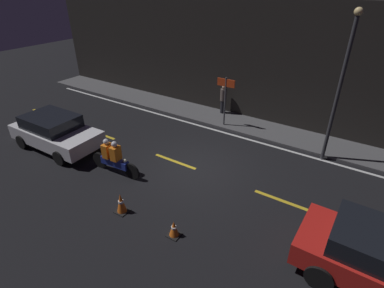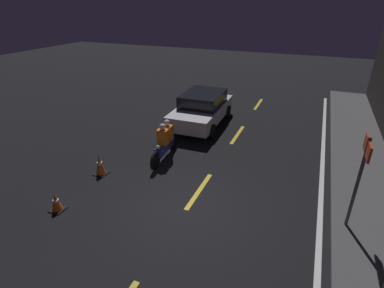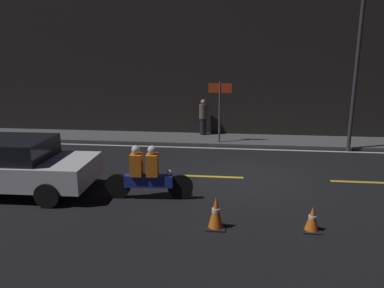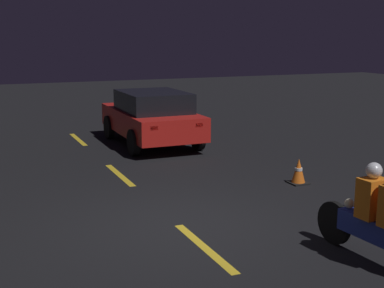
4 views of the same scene
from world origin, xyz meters
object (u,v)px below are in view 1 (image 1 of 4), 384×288
sedan_white (55,131)px  traffic_cone_mid (174,229)px  traffic_cone_near (121,203)px  motorcycle (113,158)px  street_lamp (341,83)px  shop_sign (225,92)px  pedestrian (223,99)px

sedan_white → traffic_cone_mid: bearing=-12.3°
traffic_cone_near → motorcycle: bearing=141.5°
traffic_cone_near → street_lamp: (4.62, 6.86, 2.89)m
shop_sign → traffic_cone_near: bearing=-88.1°
sedan_white → pedestrian: 8.39m
traffic_cone_near → traffic_cone_mid: size_ratio=1.32×
sedan_white → motorcycle: sedan_white is taller
sedan_white → traffic_cone_mid: 7.55m
sedan_white → shop_sign: shop_sign is taller
sedan_white → pedestrian: size_ratio=2.69×
pedestrian → sedan_white: bearing=-121.6°
shop_sign → pedestrian: bearing=120.3°
motorcycle → traffic_cone_near: (1.83, -1.45, -0.31)m
traffic_cone_mid → shop_sign: size_ratio=0.22×
sedan_white → street_lamp: street_lamp is taller
pedestrian → shop_sign: (0.76, -1.30, 0.91)m
shop_sign → street_lamp: 5.09m
sedan_white → traffic_cone_near: size_ratio=5.82×
motorcycle → traffic_cone_mid: bearing=-23.6°
traffic_cone_near → street_lamp: 8.76m
motorcycle → shop_sign: shop_sign is taller
pedestrian → traffic_cone_mid: bearing=-70.7°
traffic_cone_near → pedestrian: pedestrian is taller
sedan_white → shop_sign: (5.17, 5.84, 1.04)m
motorcycle → street_lamp: size_ratio=0.39×
pedestrian → street_lamp: size_ratio=0.27×
traffic_cone_mid → shop_sign: (-2.23, 7.24, 1.54)m
street_lamp → traffic_cone_mid: bearing=-111.3°
traffic_cone_near → shop_sign: (-0.24, 7.34, 1.46)m
motorcycle → street_lamp: (6.45, 5.40, 2.58)m
shop_sign → street_lamp: bearing=-5.7°
motorcycle → pedestrian: pedestrian is taller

